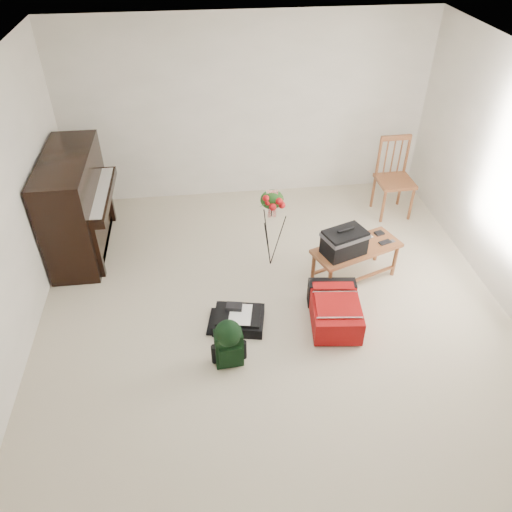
{
  "coord_description": "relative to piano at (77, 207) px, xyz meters",
  "views": [
    {
      "loc": [
        -0.67,
        -3.74,
        3.79
      ],
      "look_at": [
        -0.17,
        0.35,
        0.62
      ],
      "focal_mm": 35.0,
      "sensor_mm": 36.0,
      "label": 1
    }
  ],
  "objects": [
    {
      "name": "piano",
      "position": [
        0.0,
        0.0,
        0.0
      ],
      "size": [
        0.71,
        1.5,
        1.25
      ],
      "color": "black",
      "rests_on": "floor"
    },
    {
      "name": "black_duffel",
      "position": [
        1.79,
        -1.61,
        -0.52
      ],
      "size": [
        0.59,
        0.51,
        0.22
      ],
      "rotation": [
        0.0,
        0.0,
        -0.2
      ],
      "color": "black",
      "rests_on": "floor"
    },
    {
      "name": "wall_back",
      "position": [
        2.19,
        1.15,
        0.65
      ],
      "size": [
        5.0,
        0.04,
        2.5
      ],
      "primitive_type": "cube",
      "color": "white",
      "rests_on": "floor"
    },
    {
      "name": "dining_chair",
      "position": [
        4.1,
        0.35,
        -0.08
      ],
      "size": [
        0.48,
        0.48,
        1.07
      ],
      "rotation": [
        0.0,
        0.0,
        0.03
      ],
      "color": "brown",
      "rests_on": "floor"
    },
    {
      "name": "flower_stand",
      "position": [
        2.27,
        -0.63,
        -0.08
      ],
      "size": [
        0.37,
        0.37,
        1.06
      ],
      "rotation": [
        0.0,
        0.0,
        -0.12
      ],
      "color": "black",
      "rests_on": "floor"
    },
    {
      "name": "red_suitcase",
      "position": [
        2.79,
        -1.64,
        -0.43
      ],
      "size": [
        0.57,
        0.78,
        0.31
      ],
      "rotation": [
        0.0,
        0.0,
        -0.12
      ],
      "color": "#9D0613",
      "rests_on": "floor"
    },
    {
      "name": "bench",
      "position": [
        3.05,
        -1.03,
        -0.05
      ],
      "size": [
        1.09,
        0.73,
        0.78
      ],
      "rotation": [
        0.0,
        0.0,
        0.36
      ],
      "color": "brown",
      "rests_on": "floor"
    },
    {
      "name": "green_backpack",
      "position": [
        1.65,
        -2.11,
        -0.31
      ],
      "size": [
        0.28,
        0.26,
        0.53
      ],
      "rotation": [
        0.0,
        0.0,
        0.07
      ],
      "color": "black",
      "rests_on": "floor"
    },
    {
      "name": "floor",
      "position": [
        2.19,
        -1.6,
        -0.6
      ],
      "size": [
        5.0,
        5.5,
        0.01
      ],
      "primitive_type": "cube",
      "color": "#C3B39D",
      "rests_on": "ground"
    },
    {
      "name": "ceiling",
      "position": [
        2.19,
        -1.6,
        1.9
      ],
      "size": [
        5.0,
        5.5,
        0.01
      ],
      "primitive_type": "cube",
      "color": "white",
      "rests_on": "wall_back"
    }
  ]
}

